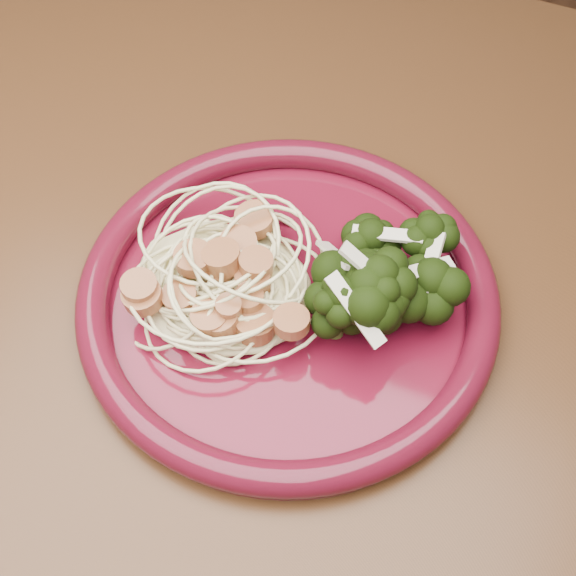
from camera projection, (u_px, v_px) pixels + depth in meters
The scene contains 6 objects.
dining_table at pixel (214, 325), 0.67m from camera, with size 1.20×0.80×0.75m.
dinner_plate at pixel (288, 296), 0.55m from camera, with size 0.36×0.36×0.02m.
spaghetti_pile at pixel (222, 279), 0.55m from camera, with size 0.13×0.11×0.03m, color beige.
scallop_cluster at pixel (218, 247), 0.52m from camera, with size 0.13×0.13×0.04m, color #A4653A, non-canonical shape.
broccoli_pile at pixel (372, 287), 0.53m from camera, with size 0.09×0.15×0.05m, color black.
onion_garnish at pixel (376, 258), 0.50m from camera, with size 0.07×0.10×0.05m, color beige, non-canonical shape.
Camera 1 is at (0.20, -0.31, 1.22)m, focal length 50.00 mm.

